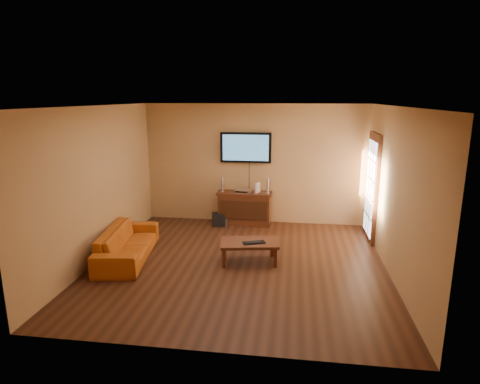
% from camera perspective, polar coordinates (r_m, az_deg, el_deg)
% --- Properties ---
extents(ground_plane, '(5.00, 5.00, 0.00)m').
position_cam_1_polar(ground_plane, '(7.11, -0.10, -10.18)').
color(ground_plane, '#341B0E').
rests_on(ground_plane, ground).
extents(room_walls, '(5.00, 5.00, 5.00)m').
position_cam_1_polar(room_walls, '(7.23, 0.58, 4.19)').
color(room_walls, tan).
rests_on(room_walls, ground).
extents(french_door, '(0.07, 1.02, 2.22)m').
position_cam_1_polar(french_door, '(8.49, 18.20, 0.53)').
color(french_door, '#461F0F').
rests_on(french_door, ground).
extents(media_console, '(1.23, 0.47, 0.74)m').
position_cam_1_polar(media_console, '(9.12, 0.64, -2.30)').
color(media_console, '#461F0F').
rests_on(media_console, ground).
extents(television, '(1.15, 0.08, 0.68)m').
position_cam_1_polar(television, '(9.04, 0.81, 6.33)').
color(television, black).
rests_on(television, ground).
extents(coffee_table, '(1.08, 0.76, 0.38)m').
position_cam_1_polar(coffee_table, '(7.07, 1.30, -7.43)').
color(coffee_table, '#461F0F').
rests_on(coffee_table, ground).
extents(sofa, '(0.82, 1.97, 0.75)m').
position_cam_1_polar(sofa, '(7.50, -15.73, -6.36)').
color(sofa, '#B85514').
rests_on(sofa, ground).
extents(speaker_left, '(0.09, 0.09, 0.34)m').
position_cam_1_polar(speaker_left, '(9.06, -2.57, 0.99)').
color(speaker_left, silver).
rests_on(speaker_left, media_console).
extents(speaker_right, '(0.09, 0.09, 0.34)m').
position_cam_1_polar(speaker_right, '(8.92, 3.95, 0.80)').
color(speaker_right, silver).
rests_on(speaker_right, media_console).
extents(av_receiver, '(0.39, 0.31, 0.08)m').
position_cam_1_polar(av_receiver, '(8.99, 0.47, 0.14)').
color(av_receiver, silver).
rests_on(av_receiver, media_console).
extents(game_console, '(0.11, 0.17, 0.23)m').
position_cam_1_polar(game_console, '(8.97, 2.50, 0.61)').
color(game_console, white).
rests_on(game_console, media_console).
extents(subwoofer, '(0.34, 0.34, 0.28)m').
position_cam_1_polar(subwoofer, '(9.12, -3.08, -3.88)').
color(subwoofer, black).
rests_on(subwoofer, ground).
extents(bottle, '(0.07, 0.07, 0.22)m').
position_cam_1_polar(bottle, '(8.93, -1.95, -4.49)').
color(bottle, white).
rests_on(bottle, ground).
extents(keyboard, '(0.41, 0.27, 0.02)m').
position_cam_1_polar(keyboard, '(6.97, 2.00, -7.18)').
color(keyboard, black).
rests_on(keyboard, coffee_table).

